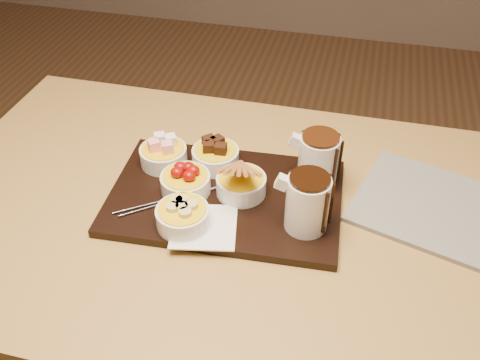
% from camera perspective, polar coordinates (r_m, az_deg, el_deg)
% --- Properties ---
extents(dining_table, '(1.20, 0.80, 0.75)m').
position_cam_1_polar(dining_table, '(1.14, -2.46, -6.36)').
color(dining_table, '#A7813E').
rests_on(dining_table, ground).
extents(serving_board, '(0.48, 0.33, 0.02)m').
position_cam_1_polar(serving_board, '(1.08, -1.55, -1.84)').
color(serving_board, black).
rests_on(serving_board, dining_table).
extents(napkin, '(0.14, 0.14, 0.00)m').
position_cam_1_polar(napkin, '(1.00, -3.85, -4.98)').
color(napkin, white).
rests_on(napkin, serving_board).
extents(bowl_marshmallows, '(0.10, 0.10, 0.04)m').
position_cam_1_polar(bowl_marshmallows, '(1.15, -8.15, 2.58)').
color(bowl_marshmallows, white).
rests_on(bowl_marshmallows, serving_board).
extents(bowl_cake, '(0.10, 0.10, 0.04)m').
position_cam_1_polar(bowl_cake, '(1.13, -2.63, 2.44)').
color(bowl_cake, white).
rests_on(bowl_cake, serving_board).
extents(bowl_strawberries, '(0.10, 0.10, 0.04)m').
position_cam_1_polar(bowl_strawberries, '(1.07, -5.82, -0.36)').
color(bowl_strawberries, white).
rests_on(bowl_strawberries, serving_board).
extents(bowl_biscotti, '(0.10, 0.10, 0.04)m').
position_cam_1_polar(bowl_biscotti, '(1.06, 0.12, -0.55)').
color(bowl_biscotti, white).
rests_on(bowl_biscotti, serving_board).
extents(bowl_bananas, '(0.10, 0.10, 0.04)m').
position_cam_1_polar(bowl_bananas, '(1.00, -6.13, -3.95)').
color(bowl_bananas, white).
rests_on(bowl_bananas, serving_board).
extents(pitcher_dark_chocolate, '(0.08, 0.08, 0.11)m').
position_cam_1_polar(pitcher_dark_chocolate, '(0.98, 7.20, -2.50)').
color(pitcher_dark_chocolate, silver).
rests_on(pitcher_dark_chocolate, serving_board).
extents(pitcher_milk_chocolate, '(0.08, 0.08, 0.11)m').
position_cam_1_polar(pitcher_milk_chocolate, '(1.08, 8.33, 2.02)').
color(pitcher_milk_chocolate, silver).
rests_on(pitcher_milk_chocolate, serving_board).
extents(fondue_skewers, '(0.17, 0.23, 0.01)m').
position_cam_1_polar(fondue_skewers, '(1.07, -6.63, -1.78)').
color(fondue_skewers, silver).
rests_on(fondue_skewers, serving_board).
extents(newspaper, '(0.37, 0.33, 0.01)m').
position_cam_1_polar(newspaper, '(1.13, 20.40, -2.90)').
color(newspaper, beige).
rests_on(newspaper, dining_table).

